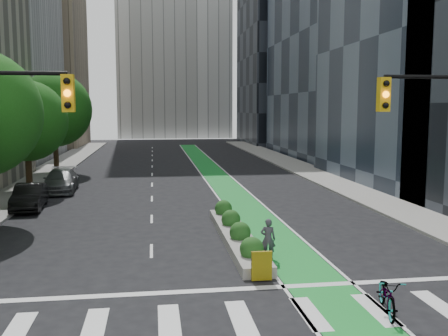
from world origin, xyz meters
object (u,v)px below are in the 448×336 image
object	(u,v)px
bicycle	(387,295)
cyclist	(268,239)
parked_car_left_far	(61,181)
median_planter	(236,233)
parked_car_left_mid	(30,197)

from	to	relation	value
bicycle	cyclist	bearing A→B (deg)	126.51
cyclist	parked_car_left_far	xyz separation A→B (m)	(-10.83, 17.39, -0.02)
median_planter	parked_car_left_far	bearing A→B (deg)	124.41
bicycle	parked_car_left_mid	bearing A→B (deg)	143.99
bicycle	parked_car_left_far	distance (m)	26.38
bicycle	cyclist	xyz separation A→B (m)	(-2.20, 5.55, 0.25)
bicycle	parked_car_left_far	world-z (taller)	parked_car_left_far
median_planter	cyclist	size ratio (longest dim) A/B	6.42
bicycle	parked_car_left_mid	size ratio (longest dim) A/B	0.46
cyclist	parked_car_left_far	size ratio (longest dim) A/B	0.30
bicycle	parked_car_left_far	xyz separation A→B (m)	(-13.03, 22.93, 0.23)
median_planter	parked_car_left_mid	world-z (taller)	parked_car_left_mid
bicycle	cyclist	world-z (taller)	cyclist
median_planter	parked_car_left_mid	distance (m)	13.70
bicycle	cyclist	size ratio (longest dim) A/B	1.30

